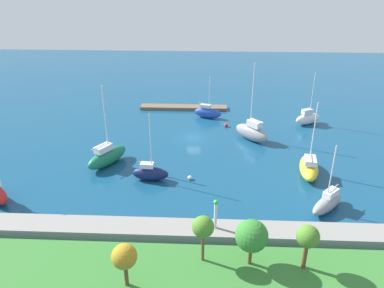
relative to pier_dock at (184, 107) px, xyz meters
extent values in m
plane|color=navy|center=(-2.88, 15.62, -0.33)|extent=(160.00, 160.00, 0.00)
cube|color=brown|center=(0.00, 0.00, 0.00)|extent=(19.00, 2.59, 0.66)
cube|color=gray|center=(-2.88, 43.29, 0.29)|extent=(58.83, 3.28, 1.24)
cube|color=#387A33|center=(-2.88, 50.69, 0.30)|extent=(55.32, 8.77, 1.26)
cylinder|color=silver|center=(-6.55, 43.29, 2.51)|extent=(0.36, 0.36, 3.20)
sphere|color=green|center=(-6.55, 43.29, 4.36)|extent=(0.56, 0.56, 0.56)
cylinder|color=brown|center=(1.76, 52.22, 2.27)|extent=(0.39, 0.39, 2.67)
sphere|color=#AD841E|center=(1.76, 52.22, 4.31)|extent=(2.36, 2.36, 2.36)
cylinder|color=brown|center=(-5.24, 48.58, 2.66)|extent=(0.31, 0.31, 3.46)
sphere|color=#4C8428|center=(-5.24, 48.58, 5.05)|extent=(2.20, 2.20, 2.20)
cylinder|color=brown|center=(-9.94, 48.86, 2.16)|extent=(0.37, 0.37, 2.46)
sphere|color=#337F2D|center=(-9.94, 48.86, 4.36)|extent=(3.23, 3.23, 3.23)
cylinder|color=brown|center=(-15.20, 49.16, 2.49)|extent=(0.44, 0.44, 3.13)
sphere|color=#4C8428|center=(-15.20, 49.16, 4.73)|extent=(2.23, 2.23, 2.23)
ellipsoid|color=gray|center=(-13.31, 15.94, 1.03)|extent=(6.63, 6.96, 2.73)
cube|color=silver|center=(-13.70, 16.37, 2.95)|extent=(2.81, 2.89, 1.11)
cylinder|color=silver|center=(-13.07, 15.67, 7.99)|extent=(0.17, 0.17, 11.17)
cylinder|color=silver|center=(-14.02, 16.71, 3.65)|extent=(1.99, 2.18, 0.14)
ellipsoid|color=white|center=(-25.27, 7.86, 0.80)|extent=(5.88, 4.14, 2.26)
cube|color=silver|center=(-24.87, 8.06, 2.41)|extent=(2.31, 1.89, 0.97)
cylinder|color=silver|center=(-25.52, 7.73, 6.02)|extent=(0.14, 0.14, 8.20)
cylinder|color=silver|center=(-24.54, 8.22, 3.05)|extent=(2.01, 1.06, 0.11)
ellipsoid|color=yellow|center=(-20.69, 28.18, 0.79)|extent=(3.89, 7.83, 2.24)
cube|color=silver|center=(-20.59, 28.77, 2.30)|extent=(2.03, 2.93, 0.79)
cylinder|color=silver|center=(-20.75, 27.81, 6.41)|extent=(0.18, 0.18, 9.00)
cylinder|color=silver|center=(-20.53, 29.13, 2.85)|extent=(0.59, 2.66, 0.14)
ellipsoid|color=#19724C|center=(10.19, 26.54, 0.96)|extent=(6.03, 7.93, 2.59)
cube|color=silver|center=(10.52, 27.08, 2.75)|extent=(2.64, 3.14, 0.98)
cylinder|color=silver|center=(9.99, 26.21, 7.32)|extent=(0.19, 0.19, 10.13)
cylinder|color=silver|center=(10.88, 27.68, 3.39)|extent=(1.90, 3.02, 0.15)
ellipsoid|color=#2347B2|center=(-5.36, 5.25, 0.75)|extent=(5.98, 3.19, 2.16)
cube|color=silver|center=(-4.92, 5.12, 2.18)|extent=(2.26, 1.53, 0.70)
cylinder|color=silver|center=(-5.64, 5.33, 5.12)|extent=(0.14, 0.14, 6.58)
cylinder|color=silver|center=(-4.52, 5.01, 2.68)|extent=(2.27, 0.75, 0.11)
ellipsoid|color=#141E4C|center=(2.75, 30.96, 0.71)|extent=(5.40, 2.10, 2.08)
cube|color=silver|center=(3.18, 30.94, 2.09)|extent=(1.97, 1.20, 0.68)
cylinder|color=silver|center=(2.49, 30.98, 5.90)|extent=(0.13, 0.13, 8.31)
cylinder|color=silver|center=(3.43, 30.93, 2.58)|extent=(1.89, 0.20, 0.10)
ellipsoid|color=gray|center=(-20.88, 37.37, 0.62)|extent=(5.75, 5.81, 1.90)
cube|color=silver|center=(-21.24, 37.01, 1.98)|extent=(2.38, 2.40, 0.84)
cylinder|color=silver|center=(-20.66, 37.60, 5.24)|extent=(0.15, 0.15, 7.35)
cylinder|color=silver|center=(-21.54, 36.70, 2.55)|extent=(1.84, 1.88, 0.12)
sphere|color=white|center=(-2.98, 30.60, -0.01)|extent=(0.64, 0.64, 0.64)
sphere|color=red|center=(-9.05, 10.02, 0.03)|extent=(0.73, 0.73, 0.73)
camera|label=1|loc=(-5.54, 77.88, 27.66)|focal=34.89mm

